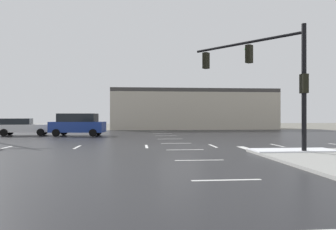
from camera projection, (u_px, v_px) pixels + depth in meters
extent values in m
plane|color=slate|center=(180.00, 147.00, 18.82)|extent=(120.00, 120.00, 0.00)
cube|color=#232326|center=(180.00, 146.00, 18.82)|extent=(44.00, 44.00, 0.02)
cube|color=white|center=(293.00, 150.00, 15.31)|extent=(4.00, 1.60, 0.06)
cube|color=silver|center=(227.00, 180.00, 8.87)|extent=(2.00, 0.15, 0.01)
cube|color=silver|center=(199.00, 160.00, 12.85)|extent=(2.00, 0.15, 0.01)
cube|color=silver|center=(185.00, 150.00, 16.83)|extent=(2.00, 0.15, 0.01)
cube|color=silver|center=(176.00, 143.00, 20.82)|extent=(2.00, 0.15, 0.01)
cube|color=silver|center=(170.00, 139.00, 24.80)|extent=(2.00, 0.15, 0.01)
cube|color=silver|center=(166.00, 136.00, 28.78)|extent=(2.00, 0.15, 0.01)
cube|color=silver|center=(162.00, 133.00, 32.76)|extent=(2.00, 0.15, 0.01)
cube|color=silver|center=(160.00, 131.00, 36.75)|extent=(2.00, 0.15, 0.01)
cube|color=silver|center=(5.00, 148.00, 17.90)|extent=(0.15, 2.00, 0.01)
cube|color=silver|center=(77.00, 147.00, 18.27)|extent=(0.15, 2.00, 0.01)
cube|color=silver|center=(147.00, 146.00, 18.64)|extent=(0.15, 2.00, 0.01)
cube|color=silver|center=(213.00, 146.00, 19.01)|extent=(0.15, 2.00, 0.01)
cube|color=silver|center=(277.00, 145.00, 19.38)|extent=(0.15, 2.00, 0.01)
cube|color=silver|center=(263.00, 153.00, 15.17)|extent=(0.45, 7.00, 0.01)
cylinder|color=black|center=(304.00, 88.00, 14.76)|extent=(0.22, 0.22, 6.01)
cylinder|color=black|center=(244.00, 43.00, 17.01)|extent=(4.23, 4.97, 0.14)
cube|color=black|center=(249.00, 54.00, 16.78)|extent=(0.46, 0.45, 0.95)
sphere|color=#19D833|center=(246.00, 49.00, 16.89)|extent=(0.20, 0.20, 0.20)
cube|color=black|center=(206.00, 61.00, 18.79)|extent=(0.46, 0.45, 0.95)
sphere|color=#19D833|center=(204.00, 56.00, 18.91)|extent=(0.20, 0.20, 0.20)
cube|color=black|center=(304.00, 84.00, 14.76)|extent=(0.28, 0.36, 0.90)
cube|color=#BCB29E|center=(192.00, 111.00, 44.83)|extent=(22.37, 8.00, 4.98)
cube|color=#3F3D3A|center=(192.00, 92.00, 44.84)|extent=(22.37, 8.00, 0.50)
cube|color=navy|center=(78.00, 127.00, 28.77)|extent=(4.99, 2.47, 0.95)
cube|color=black|center=(78.00, 118.00, 28.78)|extent=(3.54, 2.16, 0.75)
cylinder|color=black|center=(56.00, 133.00, 27.83)|extent=(0.68, 0.29, 0.66)
cylinder|color=black|center=(64.00, 132.00, 29.78)|extent=(0.68, 0.29, 0.66)
cylinder|color=black|center=(93.00, 133.00, 27.77)|extent=(0.68, 0.29, 0.66)
cylinder|color=black|center=(98.00, 132.00, 29.72)|extent=(0.68, 0.29, 0.66)
sphere|color=white|center=(50.00, 127.00, 28.20)|extent=(0.18, 0.18, 0.18)
sphere|color=white|center=(55.00, 127.00, 29.44)|extent=(0.18, 0.18, 0.18)
cube|color=white|center=(25.00, 128.00, 29.14)|extent=(4.68, 2.31, 0.70)
cube|color=black|center=(17.00, 121.00, 29.00)|extent=(2.65, 1.93, 0.55)
cylinder|color=black|center=(44.00, 131.00, 30.34)|extent=(0.68, 0.30, 0.66)
cylinder|color=black|center=(41.00, 132.00, 28.58)|extent=(0.68, 0.30, 0.66)
cylinder|color=black|center=(10.00, 132.00, 29.70)|extent=(0.68, 0.30, 0.66)
cylinder|color=black|center=(4.00, 133.00, 27.94)|extent=(0.68, 0.30, 0.66)
sphere|color=white|center=(51.00, 128.00, 30.16)|extent=(0.18, 0.18, 0.18)
sphere|color=white|center=(49.00, 128.00, 29.03)|extent=(0.18, 0.18, 0.18)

